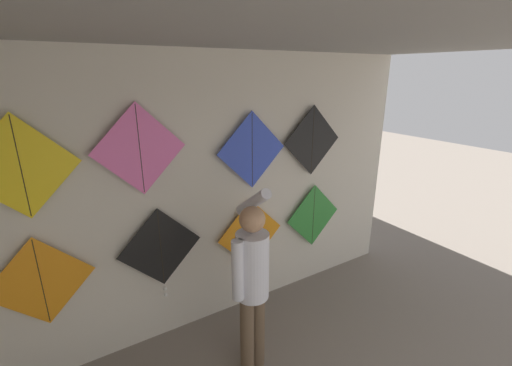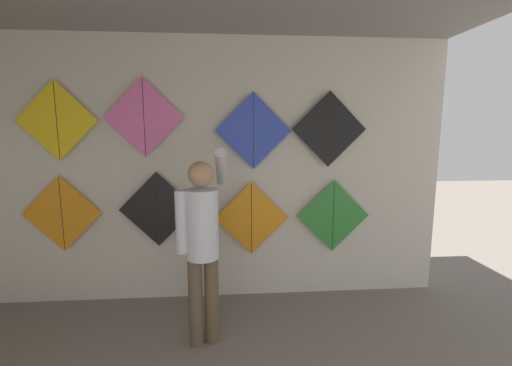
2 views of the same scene
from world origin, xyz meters
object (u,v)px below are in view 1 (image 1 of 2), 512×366
kite_3 (313,216)px  kite_6 (252,150)px  kite_1 (161,249)px  kite_7 (312,141)px  kite_4 (21,168)px  kite_5 (140,150)px  shopkeeper (252,277)px  kite_2 (251,234)px  kite_0 (41,282)px

kite_3 → kite_6: size_ratio=1.00×
kite_1 → kite_7: size_ratio=1.17×
kite_4 → kite_5: (0.85, 0.00, 0.03)m
shopkeeper → kite_1: (-0.53, 0.79, 0.04)m
kite_2 → kite_3: 0.90m
shopkeeper → kite_0: (-1.50, 0.79, 0.03)m
kite_3 → kite_6: 1.28m
kite_3 → kite_5: size_ratio=1.00×
kite_0 → kite_7: 2.92m
kite_2 → kite_4: size_ratio=1.00×
kite_1 → kite_5: kite_5 is taller
kite_0 → kite_3: bearing=0.0°
kite_2 → kite_4: 2.19m
kite_2 → shopkeeper: bearing=-120.5°
kite_3 → kite_7: bearing=180.0°
kite_3 → kite_5: (-1.99, 0.00, 1.06)m
shopkeeper → kite_3: shopkeeper is taller
shopkeeper → kite_4: 1.93m
kite_2 → kite_7: kite_7 is taller
kite_3 → kite_4: size_ratio=1.00×
kite_1 → kite_7: 2.00m
kite_4 → kite_7: 2.76m
kite_4 → kite_5: bearing=0.0°
shopkeeper → kite_2: bearing=44.8°
shopkeeper → kite_0: 1.69m
kite_2 → kite_7: bearing=0.0°
kite_0 → kite_1: kite_1 is taller
kite_2 → kite_3: size_ratio=1.00×
kite_1 → kite_2: size_ratio=1.17×
kite_4 → kite_3: bearing=0.0°
kite_5 → kite_1: bearing=-0.2°
kite_1 → kite_4: bearing=180.0°
kite_6 → kite_7: bearing=0.0°
kite_4 → kite_6: (1.95, 0.00, -0.10)m
kite_1 → kite_6: kite_6 is taller
kite_0 → kite_2: (1.96, 0.00, -0.09)m
kite_2 → kite_3: bearing=0.0°
shopkeeper → kite_2: size_ratio=2.13×
kite_7 → kite_2: bearing=180.0°
kite_4 → kite_6: kite_4 is taller
kite_2 → kite_6: 0.93m
kite_2 → kite_4: bearing=180.0°
shopkeeper → kite_3: (1.37, 0.79, -0.05)m
kite_3 → kite_5: bearing=180.0°
kite_5 → kite_7: (1.91, 0.00, -0.12)m
kite_2 → kite_5: (-1.09, 0.00, 1.07)m
kite_0 → kite_6: bearing=0.0°
shopkeeper → kite_6: kite_6 is taller
kite_3 → kite_4: kite_4 is taller
shopkeeper → kite_6: bearing=43.7°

